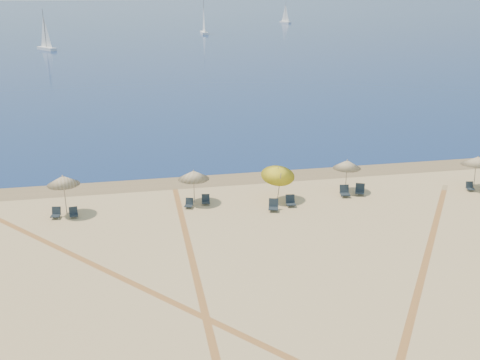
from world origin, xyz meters
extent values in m
plane|color=#0C2151|center=(0.00, 225.00, 0.01)|extent=(500.00, 500.00, 0.00)
plane|color=olive|center=(0.00, 24.00, 0.00)|extent=(500.00, 500.00, 0.00)
cylinder|color=gray|center=(-11.00, 19.54, 1.18)|extent=(0.05, 0.05, 2.36)
cone|color=#F8E4C5|center=(-11.00, 19.54, 2.21)|extent=(1.96, 1.96, 0.55)
sphere|color=gray|center=(-11.00, 19.54, 2.51)|extent=(0.08, 0.08, 0.08)
cylinder|color=gray|center=(-3.04, 19.90, 1.02)|extent=(0.05, 0.05, 2.05)
cone|color=#F8E4C5|center=(-3.04, 19.90, 1.90)|extent=(2.00, 2.00, 0.55)
sphere|color=gray|center=(-3.04, 19.90, 2.20)|extent=(0.08, 0.08, 0.08)
cylinder|color=gray|center=(2.34, 18.85, 1.06)|extent=(0.05, 0.77, 2.13)
cone|color=yellow|center=(2.34, 19.16, 1.97)|extent=(2.18, 2.24, 1.23)
sphere|color=gray|center=(2.34, 19.16, 2.27)|extent=(0.08, 0.08, 0.08)
cylinder|color=gray|center=(7.33, 19.91, 1.05)|extent=(0.05, 0.05, 2.10)
cone|color=#F8E4C5|center=(7.33, 19.91, 1.95)|extent=(1.87, 1.87, 0.55)
sphere|color=gray|center=(7.33, 19.91, 2.25)|extent=(0.08, 0.08, 0.08)
cylinder|color=gray|center=(16.25, 18.76, 1.10)|extent=(0.05, 0.25, 2.20)
cone|color=#F8E4C5|center=(16.25, 18.68, 2.04)|extent=(2.18, 2.22, 0.75)
sphere|color=gray|center=(16.25, 18.68, 2.34)|extent=(0.08, 0.08, 0.08)
cube|color=black|center=(-11.60, 18.96, 0.17)|extent=(0.61, 0.61, 0.05)
cube|color=black|center=(-11.55, 19.22, 0.41)|extent=(0.56, 0.28, 0.47)
cylinder|color=#A5A5AD|center=(-11.81, 18.80, 0.09)|extent=(0.02, 0.02, 0.17)
cylinder|color=#A5A5AD|center=(-11.39, 18.73, 0.09)|extent=(0.02, 0.02, 0.17)
cube|color=black|center=(-10.52, 18.85, 0.16)|extent=(0.56, 0.56, 0.05)
cube|color=black|center=(-10.55, 19.09, 0.38)|extent=(0.52, 0.25, 0.45)
cylinder|color=#A5A5AD|center=(-10.72, 18.64, 0.08)|extent=(0.02, 0.02, 0.16)
cylinder|color=#A5A5AD|center=(-10.32, 18.69, 0.08)|extent=(0.02, 0.02, 0.16)
cube|color=black|center=(-3.51, 19.02, 0.16)|extent=(0.63, 0.63, 0.04)
cube|color=black|center=(-3.43, 19.25, 0.37)|extent=(0.52, 0.34, 0.44)
cylinder|color=#A5A5AD|center=(-3.70, 18.91, 0.08)|extent=(0.02, 0.02, 0.16)
cylinder|color=#A5A5AD|center=(-3.33, 18.78, 0.08)|extent=(0.02, 0.02, 0.16)
cube|color=black|center=(-2.36, 19.38, 0.17)|extent=(0.56, 0.56, 0.05)
cube|color=black|center=(-2.34, 19.63, 0.39)|extent=(0.53, 0.24, 0.46)
cylinder|color=#A5A5AD|center=(-2.57, 19.21, 0.08)|extent=(0.02, 0.02, 0.17)
cylinder|color=#A5A5AD|center=(-2.16, 19.17, 0.08)|extent=(0.02, 0.02, 0.17)
cube|color=black|center=(1.63, 17.49, 0.20)|extent=(0.74, 0.74, 0.05)
cube|color=black|center=(1.71, 17.78, 0.46)|extent=(0.64, 0.38, 0.54)
cylinder|color=#A5A5AD|center=(1.40, 17.34, 0.10)|extent=(0.03, 0.03, 0.20)
cylinder|color=#A5A5AD|center=(1.86, 17.21, 0.10)|extent=(0.03, 0.03, 0.20)
cube|color=black|center=(2.92, 18.03, 0.19)|extent=(0.62, 0.62, 0.05)
cube|color=black|center=(2.95, 18.31, 0.44)|extent=(0.59, 0.26, 0.51)
cylinder|color=#A5A5AD|center=(2.69, 17.84, 0.09)|extent=(0.03, 0.03, 0.19)
cylinder|color=#A5A5AD|center=(3.15, 17.80, 0.09)|extent=(0.03, 0.03, 0.19)
cube|color=black|center=(6.92, 18.95, 0.20)|extent=(0.69, 0.69, 0.06)
cube|color=black|center=(6.97, 19.25, 0.46)|extent=(0.63, 0.31, 0.54)
cylinder|color=#A5A5AD|center=(6.68, 18.77, 0.10)|extent=(0.03, 0.03, 0.20)
cylinder|color=#A5A5AD|center=(7.16, 18.70, 0.10)|extent=(0.03, 0.03, 0.20)
cube|color=black|center=(8.01, 19.06, 0.20)|extent=(0.79, 0.79, 0.05)
cube|color=black|center=(8.13, 19.32, 0.46)|extent=(0.64, 0.45, 0.54)
cylinder|color=#A5A5AD|center=(7.79, 18.94, 0.10)|extent=(0.03, 0.03, 0.20)
cylinder|color=#A5A5AD|center=(8.23, 18.74, 0.10)|extent=(0.03, 0.03, 0.20)
cube|color=black|center=(15.77, 18.33, 0.16)|extent=(0.57, 0.57, 0.04)
cube|color=black|center=(15.81, 18.57, 0.38)|extent=(0.52, 0.27, 0.44)
cylinder|color=#A5A5AD|center=(15.57, 18.19, 0.08)|extent=(0.02, 0.02, 0.16)
cylinder|color=#A5A5AD|center=(15.96, 18.12, 0.08)|extent=(0.02, 0.02, 0.16)
cube|color=white|center=(-23.41, 109.42, 0.31)|extent=(4.37, 5.24, 0.60)
cylinder|color=gray|center=(-23.41, 109.42, 4.18)|extent=(0.12, 0.12, 7.97)
cube|color=white|center=(46.31, 175.72, 0.28)|extent=(3.05, 5.01, 0.54)
cylinder|color=gray|center=(46.31, 175.72, 3.75)|extent=(0.11, 0.11, 7.14)
cube|color=white|center=(13.58, 139.71, 0.33)|extent=(1.53, 5.98, 0.65)
cylinder|color=gray|center=(13.58, 139.71, 4.57)|extent=(0.13, 0.13, 8.70)
plane|color=tan|center=(-4.07, 9.63, 0.00)|extent=(28.00, 28.00, 0.00)
plane|color=tan|center=(-4.07, 10.73, 0.00)|extent=(28.00, 28.00, 0.00)
plane|color=tan|center=(6.11, 7.33, 0.00)|extent=(38.98, 38.98, 0.00)
plane|color=tan|center=(6.74, 8.23, 0.00)|extent=(38.98, 38.98, 0.00)
plane|color=tan|center=(-6.41, 9.44, 0.00)|extent=(39.48, 39.48, 0.00)
plane|color=tan|center=(-7.12, 10.27, 0.00)|extent=(39.48, 39.48, 0.00)
camera|label=1|loc=(-6.54, -13.37, 13.56)|focal=41.41mm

